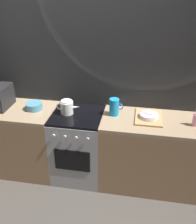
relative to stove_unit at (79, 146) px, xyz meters
The scene contains 10 objects.
ground_plane 0.45m from the stove_unit, 90.00° to the left, with size 8.00×8.00×0.00m, color #47423D.
back_wall 0.82m from the stove_unit, 90.00° to the left, with size 3.60×0.05×2.40m.
counter_left 0.90m from the stove_unit, behind, with size 1.20×0.60×0.90m.
stove_unit is the anchor object (origin of this frame).
counter_right 0.90m from the stove_unit, ahead, with size 1.20×0.60×0.90m.
kettle 0.54m from the stove_unit, behind, with size 0.28×0.15×0.17m.
mixing_bowl 0.73m from the stove_unit, behind, with size 0.20×0.20×0.08m, color teal.
pitcher 0.70m from the stove_unit, ahead, with size 0.16×0.11×0.20m.
dish_pile 0.95m from the stove_unit, ahead, with size 0.30×0.40×0.07m.
spray_bottle 1.42m from the stove_unit, ahead, with size 0.08×0.06×0.20m.
Camera 1 is at (0.70, -2.54, 2.33)m, focal length 40.82 mm.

